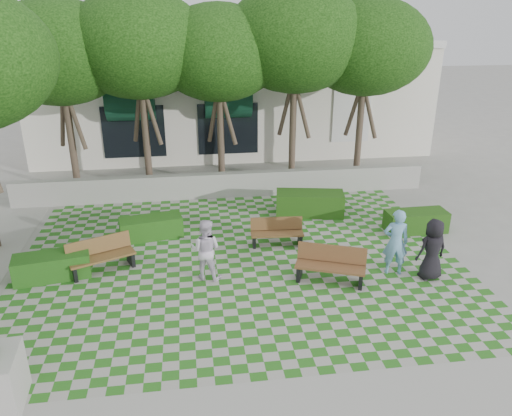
{
  "coord_description": "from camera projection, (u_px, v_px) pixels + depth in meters",
  "views": [
    {
      "loc": [
        -1.28,
        -11.08,
        6.59
      ],
      "look_at": [
        0.5,
        1.5,
        1.4
      ],
      "focal_mm": 35.0,
      "sensor_mm": 36.0,
      "label": 1
    }
  ],
  "objects": [
    {
      "name": "person_white",
      "position": [
        206.0,
        249.0,
        12.68
      ],
      "size": [
        0.96,
        0.85,
        1.63
      ],
      "primitive_type": "imported",
      "rotation": [
        0.0,
        0.0,
        2.8
      ],
      "color": "silver",
      "rests_on": "ground"
    },
    {
      "name": "tree_row",
      "position": [
        164.0,
        52.0,
        16.07
      ],
      "size": [
        17.7,
        13.4,
        7.41
      ],
      "color": "#47382B",
      "rests_on": "ground"
    },
    {
      "name": "bench_west",
      "position": [
        101.0,
        256.0,
        13.18
      ],
      "size": [
        1.79,
        1.21,
        0.9
      ],
      "rotation": [
        0.0,
        0.0,
        0.42
      ],
      "color": "brown",
      "rests_on": "ground"
    },
    {
      "name": "lawn",
      "position": [
        241.0,
        263.0,
        13.73
      ],
      "size": [
        12.0,
        12.0,
        0.0
      ],
      "primitive_type": "plane",
      "color": "#2B721E",
      "rests_on": "ground"
    },
    {
      "name": "hedge_midleft",
      "position": [
        151.0,
        227.0,
        15.13
      ],
      "size": [
        1.95,
        1.07,
        0.64
      ],
      "primitive_type": "cube",
      "rotation": [
        0.0,
        0.0,
        0.19
      ],
      "color": "#1E4E14",
      "rests_on": "ground"
    },
    {
      "name": "hedge_midright",
      "position": [
        310.0,
        203.0,
        16.76
      ],
      "size": [
        2.37,
        1.3,
        0.78
      ],
      "primitive_type": "cube",
      "rotation": [
        0.0,
        0.0,
        -0.19
      ],
      "color": "#1F4813",
      "rests_on": "ground"
    },
    {
      "name": "bench_mid",
      "position": [
        277.0,
        232.0,
        14.64
      ],
      "size": [
        1.56,
        0.61,
        0.81
      ],
      "rotation": [
        0.0,
        0.0,
        -0.07
      ],
      "color": "brown",
      "rests_on": "ground"
    },
    {
      "name": "hedge_west",
      "position": [
        52.0,
        266.0,
        12.88
      ],
      "size": [
        1.97,
        1.06,
        0.66
      ],
      "primitive_type": "cube",
      "rotation": [
        0.0,
        0.0,
        0.17
      ],
      "color": "#1B4B14",
      "rests_on": "ground"
    },
    {
      "name": "building",
      "position": [
        229.0,
        93.0,
        24.89
      ],
      "size": [
        18.0,
        8.92,
        5.15
      ],
      "color": "white",
      "rests_on": "ground"
    },
    {
      "name": "person_dark",
      "position": [
        432.0,
        249.0,
        12.68
      ],
      "size": [
        0.88,
        0.65,
        1.63
      ],
      "primitive_type": "imported",
      "rotation": [
        0.0,
        0.0,
        3.31
      ],
      "color": "black",
      "rests_on": "ground"
    },
    {
      "name": "ground",
      "position": [
        245.0,
        281.0,
        12.81
      ],
      "size": [
        90.0,
        90.0,
        0.0
      ],
      "primitive_type": "plane",
      "color": "gray",
      "rests_on": "ground"
    },
    {
      "name": "person_blue",
      "position": [
        396.0,
        242.0,
        12.88
      ],
      "size": [
        0.74,
        0.56,
        1.81
      ],
      "primitive_type": "imported",
      "rotation": [
        0.0,
        0.0,
        2.92
      ],
      "color": "#72AAD0",
      "rests_on": "ground"
    },
    {
      "name": "retaining_wall",
      "position": [
        225.0,
        185.0,
        18.33
      ],
      "size": [
        15.0,
        0.36,
        0.9
      ],
      "primitive_type": "cube",
      "color": "#9E9B93",
      "rests_on": "ground"
    },
    {
      "name": "bench_east",
      "position": [
        331.0,
        265.0,
        12.67
      ],
      "size": [
        1.85,
        1.19,
        0.92
      ],
      "rotation": [
        0.0,
        0.0,
        -0.38
      ],
      "color": "brown",
      "rests_on": "ground"
    },
    {
      "name": "hedge_east",
      "position": [
        416.0,
        221.0,
        15.55
      ],
      "size": [
        1.9,
        0.79,
        0.66
      ],
      "primitive_type": "cube",
      "rotation": [
        0.0,
        0.0,
        0.02
      ],
      "color": "#1E4612",
      "rests_on": "ground"
    }
  ]
}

